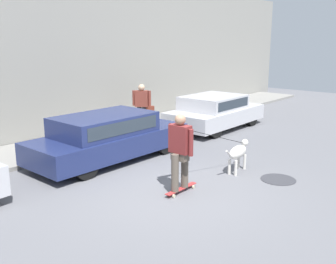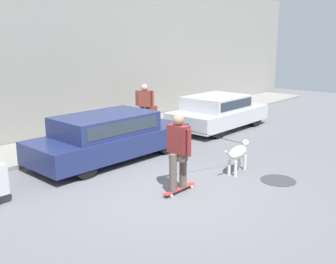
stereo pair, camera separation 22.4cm
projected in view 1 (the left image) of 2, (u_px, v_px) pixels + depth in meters
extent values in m
plane|color=slate|center=(172.00, 192.00, 8.31)|extent=(36.00, 36.00, 0.00)
cube|color=gray|center=(16.00, 58.00, 11.52)|extent=(32.00, 0.30, 5.22)
cube|color=gray|center=(45.00, 149.00, 11.35)|extent=(30.00, 2.08, 0.11)
cylinder|color=black|center=(129.00, 134.00, 11.95)|extent=(0.65, 0.21, 0.65)
cylinder|color=black|center=(165.00, 142.00, 11.00)|extent=(0.65, 0.21, 0.65)
cylinder|color=black|center=(50.00, 154.00, 9.94)|extent=(0.65, 0.21, 0.65)
cylinder|color=black|center=(85.00, 166.00, 9.00)|extent=(0.65, 0.21, 0.65)
cube|color=navy|center=(110.00, 142.00, 10.44)|extent=(4.45, 1.77, 0.55)
cube|color=navy|center=(104.00, 124.00, 10.19)|extent=(2.58, 1.57, 0.50)
cube|color=#28333D|center=(125.00, 128.00, 9.68)|extent=(2.26, 0.04, 0.32)
cylinder|color=black|center=(215.00, 112.00, 15.54)|extent=(0.68, 0.21, 0.68)
cylinder|color=black|center=(251.00, 117.00, 14.54)|extent=(0.68, 0.21, 0.68)
cylinder|color=black|center=(177.00, 121.00, 13.73)|extent=(0.68, 0.21, 0.68)
cylinder|color=black|center=(215.00, 128.00, 12.74)|extent=(0.68, 0.21, 0.68)
cube|color=#BCBCC1|center=(215.00, 115.00, 14.11)|extent=(3.93, 1.88, 0.52)
cube|color=#BCBCC1|center=(213.00, 102.00, 13.88)|extent=(2.21, 1.68, 0.47)
cube|color=#28333D|center=(234.00, 104.00, 13.35)|extent=(1.92, 0.04, 0.30)
cylinder|color=beige|center=(238.00, 161.00, 9.80)|extent=(0.07, 0.07, 0.37)
cylinder|color=beige|center=(245.00, 162.00, 9.71)|extent=(0.07, 0.07, 0.37)
cylinder|color=beige|center=(229.00, 167.00, 9.33)|extent=(0.07, 0.07, 0.37)
cylinder|color=beige|center=(236.00, 168.00, 9.25)|extent=(0.07, 0.07, 0.37)
ellipsoid|color=beige|center=(238.00, 152.00, 9.45)|extent=(0.84, 0.42, 0.30)
sphere|color=beige|center=(245.00, 142.00, 9.79)|extent=(0.17, 0.17, 0.17)
cylinder|color=beige|center=(246.00, 142.00, 9.86)|extent=(0.11, 0.09, 0.08)
cylinder|color=beige|center=(229.00, 154.00, 8.99)|extent=(0.32, 0.09, 0.24)
cylinder|color=beige|center=(188.00, 185.00, 8.59)|extent=(0.07, 0.03, 0.07)
cylinder|color=beige|center=(193.00, 187.00, 8.49)|extent=(0.07, 0.03, 0.07)
cylinder|color=beige|center=(168.00, 194.00, 8.09)|extent=(0.07, 0.03, 0.07)
cylinder|color=beige|center=(174.00, 196.00, 8.00)|extent=(0.07, 0.03, 0.07)
cube|color=#A82D2D|center=(181.00, 189.00, 8.28)|extent=(0.93, 0.13, 0.02)
cylinder|color=brown|center=(185.00, 169.00, 8.27)|extent=(0.16, 0.16, 0.79)
cylinder|color=brown|center=(175.00, 173.00, 8.03)|extent=(0.16, 0.16, 0.79)
cube|color=brown|center=(180.00, 156.00, 8.08)|extent=(0.20, 0.35, 0.16)
cube|color=maroon|center=(180.00, 139.00, 7.99)|extent=(0.23, 0.45, 0.58)
sphere|color=#997056|center=(180.00, 120.00, 7.90)|extent=(0.23, 0.23, 0.23)
cylinder|color=maroon|center=(191.00, 143.00, 7.83)|extent=(0.10, 0.10, 0.55)
cylinder|color=maroon|center=(179.00, 128.00, 8.29)|extent=(0.56, 0.19, 0.27)
cylinder|color=black|center=(219.00, 137.00, 9.14)|extent=(1.89, 0.34, 0.64)
cylinder|color=#28282D|center=(144.00, 117.00, 13.66)|extent=(0.16, 0.16, 0.76)
cylinder|color=#28282D|center=(139.00, 117.00, 13.68)|extent=(0.16, 0.16, 0.76)
cube|color=brown|center=(142.00, 99.00, 13.52)|extent=(0.44, 0.50, 0.55)
cylinder|color=brown|center=(150.00, 98.00, 13.48)|extent=(0.10, 0.10, 0.52)
cylinder|color=brown|center=(134.00, 98.00, 13.55)|extent=(0.10, 0.10, 0.52)
sphere|color=tan|center=(141.00, 87.00, 13.43)|extent=(0.22, 0.22, 0.22)
cube|color=brown|center=(150.00, 109.00, 13.57)|extent=(0.26, 0.32, 0.24)
cylinder|color=#38383D|center=(278.00, 179.00, 9.02)|extent=(0.80, 0.80, 0.01)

